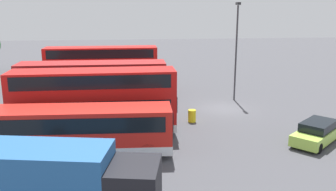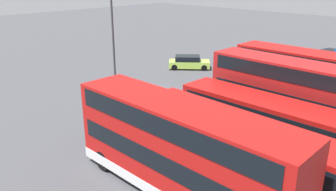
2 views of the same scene
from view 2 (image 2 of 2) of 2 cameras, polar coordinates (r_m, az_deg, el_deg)
name	(u,v)px [view 2 (image 2 of 2)]	position (r m, az deg, el deg)	size (l,w,h in m)	color
ground_plane	(157,96)	(29.71, -1.83, -0.07)	(140.00, 140.00, 0.00)	#47474C
bus_single_deck_near_end	(330,81)	(31.16, 25.06, 2.12)	(3.10, 10.47, 2.95)	red
bus_double_decker_second	(308,80)	(27.71, 22.06, 2.34)	(2.67, 11.17, 4.55)	#B71411
bus_double_decker_third	(291,92)	(24.43, 19.54, 0.47)	(2.80, 11.29, 4.55)	#A51919
bus_single_deck_fourth	(263,120)	(21.60, 15.38, -3.91)	(2.66, 10.83, 2.95)	#B71411
bus_single_deck_fifth	(236,142)	(18.55, 11.04, -7.54)	(2.99, 12.03, 2.95)	#B71411
bus_double_decker_sixth	(180,149)	(15.81, 2.00, -8.80)	(2.66, 11.77, 4.55)	#B71411
car_hatchback_silver	(189,62)	(38.21, 3.43, 5.45)	(4.23, 4.50, 1.43)	#A5D14C
lamp_post_tall	(113,36)	(27.96, -9.01, 9.56)	(0.70, 0.30, 9.08)	#38383D
waste_bin_yellow	(213,90)	(29.89, 7.33, 0.86)	(0.60, 0.60, 0.95)	yellow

